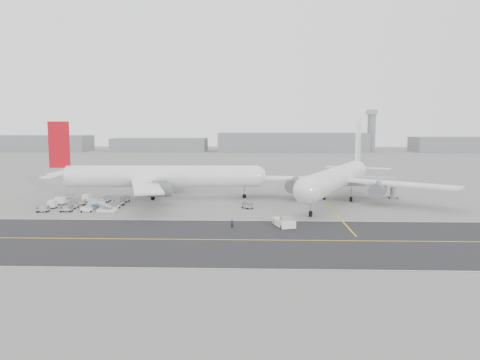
{
  "coord_description": "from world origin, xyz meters",
  "views": [
    {
      "loc": [
        13.03,
        -92.89,
        18.42
      ],
      "look_at": [
        9.4,
        12.0,
        6.48
      ],
      "focal_mm": 35.0,
      "sensor_mm": 36.0,
      "label": 1
    }
  ],
  "objects_px": {
    "airliner_a": "(156,176)",
    "pushback_tug": "(284,222)",
    "airliner_b": "(338,178)",
    "control_tower": "(371,130)",
    "jet_bridge": "(368,183)",
    "ground_crew_a": "(232,224)"
  },
  "relations": [
    {
      "from": "pushback_tug",
      "to": "ground_crew_a",
      "type": "xyz_separation_m",
      "value": [
        -9.55,
        -1.84,
        -0.06
      ]
    },
    {
      "from": "airliner_a",
      "to": "ground_crew_a",
      "type": "relative_size",
      "value": 35.75
    },
    {
      "from": "control_tower",
      "to": "jet_bridge",
      "type": "height_order",
      "value": "control_tower"
    },
    {
      "from": "control_tower",
      "to": "ground_crew_a",
      "type": "xyz_separation_m",
      "value": [
        -91.28,
        -274.45,
        -15.45
      ]
    },
    {
      "from": "ground_crew_a",
      "to": "control_tower",
      "type": "bearing_deg",
      "value": 63.35
    },
    {
      "from": "control_tower",
      "to": "jet_bridge",
      "type": "distance_m",
      "value": 242.8
    },
    {
      "from": "jet_bridge",
      "to": "ground_crew_a",
      "type": "height_order",
      "value": "jet_bridge"
    },
    {
      "from": "jet_bridge",
      "to": "ground_crew_a",
      "type": "relative_size",
      "value": 9.42
    },
    {
      "from": "airliner_a",
      "to": "airliner_b",
      "type": "relative_size",
      "value": 1.05
    },
    {
      "from": "control_tower",
      "to": "airliner_a",
      "type": "height_order",
      "value": "control_tower"
    },
    {
      "from": "ground_crew_a",
      "to": "airliner_b",
      "type": "bearing_deg",
      "value": 45.12
    },
    {
      "from": "jet_bridge",
      "to": "airliner_b",
      "type": "bearing_deg",
      "value": -137.5
    },
    {
      "from": "pushback_tug",
      "to": "jet_bridge",
      "type": "height_order",
      "value": "jet_bridge"
    },
    {
      "from": "airliner_a",
      "to": "control_tower",
      "type": "bearing_deg",
      "value": -27.62
    },
    {
      "from": "airliner_b",
      "to": "jet_bridge",
      "type": "height_order",
      "value": "airliner_b"
    },
    {
      "from": "airliner_a",
      "to": "jet_bridge",
      "type": "distance_m",
      "value": 55.29
    },
    {
      "from": "pushback_tug",
      "to": "control_tower",
      "type": "bearing_deg",
      "value": 57.18
    },
    {
      "from": "control_tower",
      "to": "pushback_tug",
      "type": "bearing_deg",
      "value": -106.69
    },
    {
      "from": "airliner_a",
      "to": "airliner_b",
      "type": "bearing_deg",
      "value": -95.77
    },
    {
      "from": "airliner_a",
      "to": "pushback_tug",
      "type": "distance_m",
      "value": 46.45
    },
    {
      "from": "airliner_b",
      "to": "control_tower",
      "type": "bearing_deg",
      "value": 97.71
    },
    {
      "from": "airliner_b",
      "to": "ground_crew_a",
      "type": "distance_m",
      "value": 41.61
    }
  ]
}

